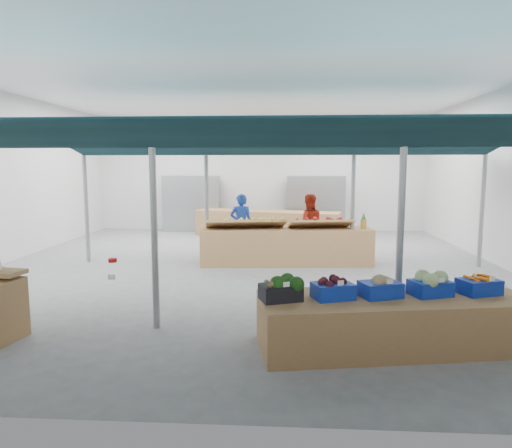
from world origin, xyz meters
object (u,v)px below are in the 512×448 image
at_px(fruit_counter, 286,246).
at_px(crate_stack, 453,326).
at_px(veg_counter, 393,322).
at_px(vendor_right, 309,225).
at_px(vendor_left, 241,224).

relative_size(fruit_counter, crate_stack, 7.11).
distance_m(veg_counter, vendor_right, 6.25).
distance_m(veg_counter, crate_stack, 0.78).
bearing_deg(vendor_left, veg_counter, 108.40).
distance_m(fruit_counter, crate_stack, 5.52).
xyz_separation_m(fruit_counter, crate_stack, (2.18, -5.07, -0.15)).
xyz_separation_m(crate_stack, vendor_left, (-3.38, 6.17, 0.53)).
distance_m(veg_counter, vendor_left, 6.72).
bearing_deg(fruit_counter, vendor_left, 133.12).
bearing_deg(vendor_left, fruit_counter, 133.12).
bearing_deg(veg_counter, vendor_left, 103.11).
height_order(fruit_counter, vendor_left, vendor_left).
bearing_deg(vendor_right, veg_counter, 92.96).
height_order(crate_stack, vendor_right, vendor_right).
height_order(fruit_counter, crate_stack, fruit_counter).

